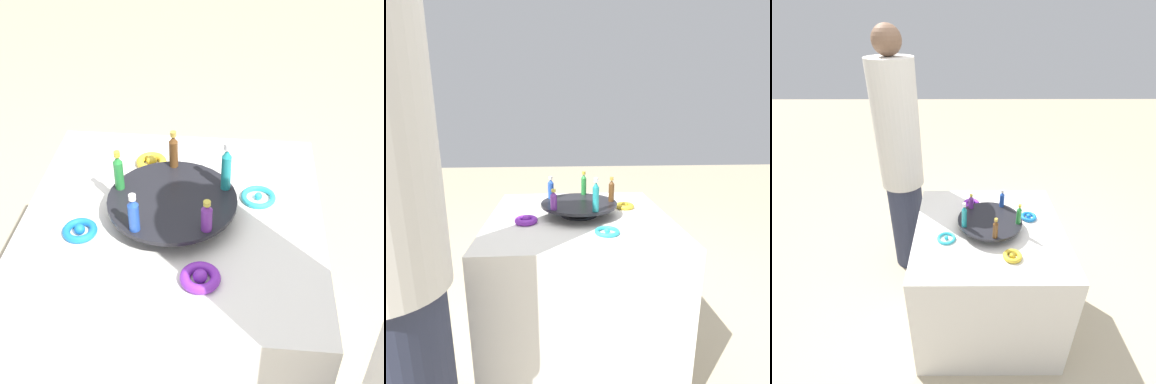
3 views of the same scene
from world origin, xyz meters
The scene contains 13 objects.
ground_plane centered at (0.00, 0.00, 0.00)m, with size 12.00×12.00×0.00m, color tan.
party_table centered at (0.00, 0.00, 0.37)m, with size 0.83×0.83×0.73m.
display_stand centered at (0.00, 0.00, 0.78)m, with size 0.35×0.35×0.06m.
bottle_green centered at (0.03, 0.15, 0.85)m, with size 0.03×0.03×0.12m.
bottle_blue centered at (-0.13, 0.08, 0.85)m, with size 0.03×0.03×0.11m.
bottle_purple centered at (-0.12, -0.10, 0.84)m, with size 0.03×0.03×0.09m.
bottle_teal centered at (0.06, -0.14, 0.86)m, with size 0.03×0.03×0.15m.
bottle_brown centered at (0.15, 0.01, 0.85)m, with size 0.03×0.03×0.12m.
ribbon_bow_blue centered at (-0.10, 0.24, 0.74)m, with size 0.09×0.09×0.03m.
ribbon_bow_purple centered at (-0.24, -0.10, 0.75)m, with size 0.10×0.10×0.04m.
ribbon_bow_teal centered at (0.10, -0.24, 0.74)m, with size 0.10×0.10×0.02m.
ribbon_bow_gold centered at (0.24, 0.10, 0.75)m, with size 0.10×0.10×0.03m.
person_figure centered at (-0.54, -0.58, 0.88)m, with size 0.29×0.29×1.73m.
Camera 3 is at (1.34, -0.15, 1.77)m, focal length 28.00 mm.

